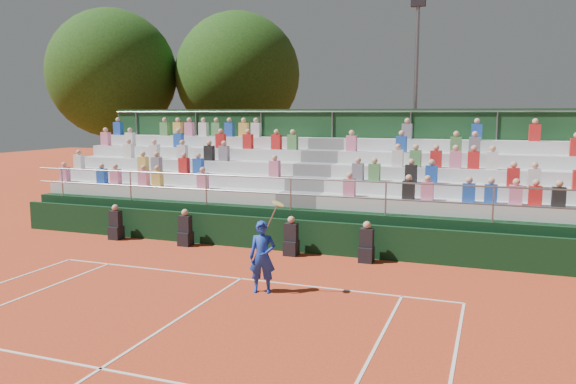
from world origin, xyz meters
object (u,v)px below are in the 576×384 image
(tree_west, at_px, (113,74))
(floodlight_mast, at_px, (416,91))
(tree_east, at_px, (238,75))
(tennis_player, at_px, (262,257))

(tree_west, xyz_separation_m, floodlight_mast, (15.74, -0.26, -1.10))
(tree_east, relative_size, floodlight_mast, 1.06)
(tennis_player, distance_m, floodlight_mast, 13.64)
(tree_west, height_order, tree_east, tree_west)
(tree_east, bearing_deg, tree_west, -157.97)
(floodlight_mast, bearing_deg, tree_west, 179.07)
(tennis_player, height_order, tree_west, tree_west)
(tree_west, xyz_separation_m, tree_east, (6.09, 2.46, -0.05))
(tennis_player, bearing_deg, tree_west, 136.99)
(floodlight_mast, bearing_deg, tree_east, 164.27)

